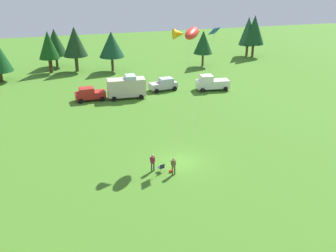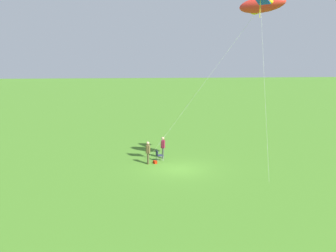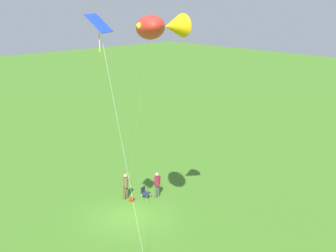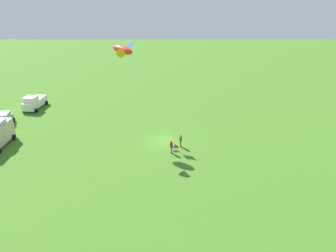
{
  "view_description": "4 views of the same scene",
  "coord_description": "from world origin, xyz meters",
  "px_view_note": "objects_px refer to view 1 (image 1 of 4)",
  "views": [
    {
      "loc": [
        -11.17,
        -32.51,
        17.88
      ],
      "look_at": [
        -1.61,
        -0.77,
        4.28
      ],
      "focal_mm": 42.0,
      "sensor_mm": 36.0,
      "label": 1
    },
    {
      "loc": [
        33.03,
        -2.86,
        9.44
      ],
      "look_at": [
        -2.69,
        -0.64,
        2.71
      ],
      "focal_mm": 50.0,
      "sensor_mm": 36.0,
      "label": 2
    },
    {
      "loc": [
        15.95,
        20.1,
        12.84
      ],
      "look_at": [
        -3.55,
        -0.36,
        4.95
      ],
      "focal_mm": 50.0,
      "sensor_mm": 36.0,
      "label": 3
    },
    {
      "loc": [
        -38.8,
        -0.5,
        19.74
      ],
      "look_at": [
        -4.36,
        -0.61,
        4.19
      ],
      "focal_mm": 35.0,
      "sensor_mm": 36.0,
      "label": 4
    }
  ],
  "objects_px": {
    "person_kite_flyer": "(174,165)",
    "truck_white_pickup": "(211,83)",
    "person_spectator": "(153,161)",
    "backpack_on_grass": "(171,171)",
    "kite_diamond_blue": "(214,34)",
    "car_silver_compact": "(164,84)",
    "kite_large_fish": "(189,33)",
    "folding_chair": "(162,167)",
    "car_red_sedan": "(90,94)",
    "van_camper_beige": "(126,87)"
  },
  "relations": [
    {
      "from": "folding_chair",
      "to": "person_spectator",
      "type": "relative_size",
      "value": 0.47
    },
    {
      "from": "folding_chair",
      "to": "car_silver_compact",
      "type": "bearing_deg",
      "value": -33.23
    },
    {
      "from": "kite_large_fish",
      "to": "backpack_on_grass",
      "type": "bearing_deg",
      "value": -119.94
    },
    {
      "from": "person_kite_flyer",
      "to": "folding_chair",
      "type": "height_order",
      "value": "person_kite_flyer"
    },
    {
      "from": "kite_diamond_blue",
      "to": "backpack_on_grass",
      "type": "bearing_deg",
      "value": -136.02
    },
    {
      "from": "car_red_sedan",
      "to": "person_spectator",
      "type": "bearing_deg",
      "value": 96.39
    },
    {
      "from": "person_kite_flyer",
      "to": "car_silver_compact",
      "type": "distance_m",
      "value": 26.43
    },
    {
      "from": "backpack_on_grass",
      "to": "kite_diamond_blue",
      "type": "height_order",
      "value": "kite_diamond_blue"
    },
    {
      "from": "van_camper_beige",
      "to": "kite_large_fish",
      "type": "relative_size",
      "value": 0.45
    },
    {
      "from": "backpack_on_grass",
      "to": "kite_large_fish",
      "type": "distance_m",
      "value": 13.86
    },
    {
      "from": "van_camper_beige",
      "to": "car_silver_compact",
      "type": "xyz_separation_m",
      "value": [
        6.2,
        2.05,
        -0.69
      ]
    },
    {
      "from": "folding_chair",
      "to": "kite_diamond_blue",
      "type": "relative_size",
      "value": 0.07
    },
    {
      "from": "backpack_on_grass",
      "to": "kite_diamond_blue",
      "type": "xyz_separation_m",
      "value": [
        6.35,
        6.13,
        11.36
      ]
    },
    {
      "from": "car_silver_compact",
      "to": "kite_large_fish",
      "type": "bearing_deg",
      "value": -106.02
    },
    {
      "from": "kite_large_fish",
      "to": "person_spectator",
      "type": "bearing_deg",
      "value": -132.09
    },
    {
      "from": "car_silver_compact",
      "to": "kite_diamond_blue",
      "type": "distance_m",
      "value": 21.68
    },
    {
      "from": "truck_white_pickup",
      "to": "folding_chair",
      "type": "bearing_deg",
      "value": 64.92
    },
    {
      "from": "truck_white_pickup",
      "to": "kite_large_fish",
      "type": "bearing_deg",
      "value": 66.54
    },
    {
      "from": "folding_chair",
      "to": "car_silver_compact",
      "type": "distance_m",
      "value": 25.88
    },
    {
      "from": "van_camper_beige",
      "to": "truck_white_pickup",
      "type": "height_order",
      "value": "van_camper_beige"
    },
    {
      "from": "truck_white_pickup",
      "to": "backpack_on_grass",
      "type": "bearing_deg",
      "value": 66.79
    },
    {
      "from": "person_spectator",
      "to": "backpack_on_grass",
      "type": "relative_size",
      "value": 5.44
    },
    {
      "from": "person_spectator",
      "to": "car_red_sedan",
      "type": "xyz_separation_m",
      "value": [
        -3.3,
        22.72,
        -0.07
      ]
    },
    {
      "from": "kite_diamond_blue",
      "to": "truck_white_pickup",
      "type": "bearing_deg",
      "value": 66.77
    },
    {
      "from": "backpack_on_grass",
      "to": "van_camper_beige",
      "type": "relative_size",
      "value": 0.06
    },
    {
      "from": "person_kite_flyer",
      "to": "backpack_on_grass",
      "type": "height_order",
      "value": "person_kite_flyer"
    },
    {
      "from": "person_kite_flyer",
      "to": "kite_large_fish",
      "type": "distance_m",
      "value": 13.38
    },
    {
      "from": "person_kite_flyer",
      "to": "car_red_sedan",
      "type": "height_order",
      "value": "car_red_sedan"
    },
    {
      "from": "person_spectator",
      "to": "kite_large_fish",
      "type": "distance_m",
      "value": 13.35
    },
    {
      "from": "backpack_on_grass",
      "to": "car_red_sedan",
      "type": "distance_m",
      "value": 23.93
    },
    {
      "from": "van_camper_beige",
      "to": "kite_large_fish",
      "type": "height_order",
      "value": "kite_large_fish"
    },
    {
      "from": "truck_white_pickup",
      "to": "person_kite_flyer",
      "type": "bearing_deg",
      "value": 67.47
    },
    {
      "from": "person_kite_flyer",
      "to": "truck_white_pickup",
      "type": "distance_m",
      "value": 27.33
    },
    {
      "from": "person_spectator",
      "to": "van_camper_beige",
      "type": "xyz_separation_m",
      "value": [
        1.97,
        22.35,
        0.62
      ]
    },
    {
      "from": "person_spectator",
      "to": "backpack_on_grass",
      "type": "height_order",
      "value": "person_spectator"
    },
    {
      "from": "person_spectator",
      "to": "van_camper_beige",
      "type": "distance_m",
      "value": 22.44
    },
    {
      "from": "person_spectator",
      "to": "kite_diamond_blue",
      "type": "bearing_deg",
      "value": -57.79
    },
    {
      "from": "person_kite_flyer",
      "to": "backpack_on_grass",
      "type": "relative_size",
      "value": 5.44
    },
    {
      "from": "car_red_sedan",
      "to": "van_camper_beige",
      "type": "relative_size",
      "value": 0.77
    },
    {
      "from": "person_spectator",
      "to": "kite_large_fish",
      "type": "xyz_separation_m",
      "value": [
        5.49,
        6.08,
        10.54
      ]
    },
    {
      "from": "person_spectator",
      "to": "backpack_on_grass",
      "type": "distance_m",
      "value": 1.96
    },
    {
      "from": "folding_chair",
      "to": "kite_diamond_blue",
      "type": "xyz_separation_m",
      "value": [
        7.2,
        5.83,
        10.98
      ]
    },
    {
      "from": "car_silver_compact",
      "to": "truck_white_pickup",
      "type": "distance_m",
      "value": 7.34
    },
    {
      "from": "folding_chair",
      "to": "kite_diamond_blue",
      "type": "distance_m",
      "value": 14.36
    },
    {
      "from": "car_red_sedan",
      "to": "van_camper_beige",
      "type": "height_order",
      "value": "van_camper_beige"
    },
    {
      "from": "folding_chair",
      "to": "backpack_on_grass",
      "type": "height_order",
      "value": "folding_chair"
    },
    {
      "from": "car_silver_compact",
      "to": "kite_large_fish",
      "type": "xyz_separation_m",
      "value": [
        -2.68,
        -18.31,
        10.61
      ]
    },
    {
      "from": "car_red_sedan",
      "to": "car_silver_compact",
      "type": "distance_m",
      "value": 11.6
    },
    {
      "from": "car_red_sedan",
      "to": "truck_white_pickup",
      "type": "xyz_separation_m",
      "value": [
        18.56,
        -0.24,
        0.15
      ]
    },
    {
      "from": "car_red_sedan",
      "to": "kite_large_fish",
      "type": "bearing_deg",
      "value": 115.99
    }
  ]
}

